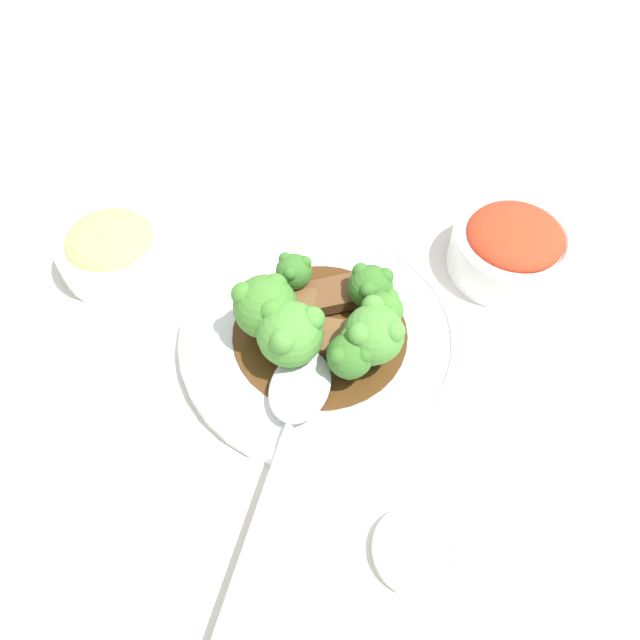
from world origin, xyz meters
The scene contains 16 objects.
ground_plane centered at (0.00, 0.00, 0.00)m, with size 4.00×4.00×0.00m, color silver.
main_plate centered at (0.00, 0.00, 0.01)m, with size 0.25×0.25×0.02m.
beef_strip_0 centered at (-0.01, -0.02, 0.03)m, with size 0.05×0.03×0.01m.
beef_strip_1 centered at (0.01, 0.02, 0.03)m, with size 0.04×0.07×0.01m.
beef_strip_2 centered at (-0.04, 0.00, 0.03)m, with size 0.06×0.08×0.01m.
broccoli_floret_0 centered at (-0.04, 0.04, 0.04)m, with size 0.04×0.04×0.04m.
broccoli_floret_1 centered at (-0.01, 0.05, 0.05)m, with size 0.03×0.03×0.04m.
broccoli_floret_2 centered at (0.04, 0.03, 0.05)m, with size 0.04×0.04×0.05m.
broccoli_floret_3 centered at (0.03, -0.02, 0.05)m, with size 0.06×0.06×0.06m.
broccoli_floret_4 centered at (0.01, -0.04, 0.06)m, with size 0.05×0.05×0.06m.
broccoli_floret_5 centered at (0.02, 0.05, 0.06)m, with size 0.05×0.05×0.06m.
broccoli_floret_6 centered at (-0.04, -0.03, 0.04)m, with size 0.03×0.03×0.04m.
serving_spoon centered at (0.08, 0.00, 0.03)m, with size 0.25×0.05×0.01m.
side_bowl_kimchi centered at (-0.14, 0.15, 0.03)m, with size 0.12×0.12×0.06m.
side_bowl_appetizer centered at (-0.04, -0.22, 0.02)m, with size 0.11×0.11×0.05m.
sauce_dish centered at (0.16, 0.12, 0.01)m, with size 0.06×0.06×0.01m.
Camera 1 is at (0.31, 0.08, 0.47)m, focal length 35.00 mm.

